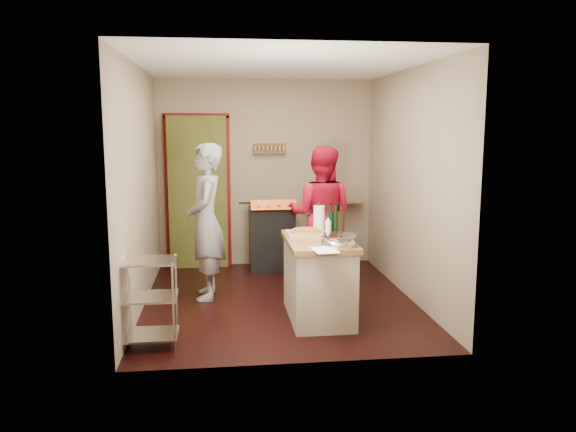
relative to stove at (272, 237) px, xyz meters
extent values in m
plane|color=black|center=(-0.05, -1.42, -0.45)|extent=(3.50, 3.50, 0.00)
cube|color=gray|center=(-0.05, 0.33, 0.85)|extent=(3.00, 0.04, 2.60)
cube|color=#565B23|center=(-1.00, 0.38, 0.60)|extent=(0.80, 0.40, 2.10)
cube|color=maroon|center=(-1.42, 0.31, 0.60)|extent=(0.06, 0.06, 2.10)
cube|color=maroon|center=(-0.58, 0.31, 0.60)|extent=(0.06, 0.06, 2.10)
cube|color=maroon|center=(-1.00, 0.31, 1.65)|extent=(0.90, 0.06, 0.06)
cube|color=brown|center=(0.00, 0.28, 1.15)|extent=(0.46, 0.09, 0.03)
cube|color=brown|center=(0.00, 0.32, 1.21)|extent=(0.46, 0.02, 0.12)
cube|color=olive|center=(0.00, 0.28, 1.21)|extent=(0.42, 0.04, 0.07)
cube|color=gray|center=(0.90, 0.23, 0.45)|extent=(0.80, 0.18, 0.04)
cube|color=black|center=(0.70, 0.23, 0.57)|extent=(0.10, 0.14, 0.22)
cube|color=gray|center=(-1.55, -1.42, 0.85)|extent=(0.04, 3.50, 2.60)
cube|color=gray|center=(1.45, -1.42, 0.85)|extent=(0.04, 3.50, 2.60)
cube|color=white|center=(-0.05, -1.42, 2.16)|extent=(3.00, 3.50, 0.02)
cube|color=black|center=(0.00, 0.01, -0.05)|extent=(0.60, 0.55, 0.80)
cube|color=black|center=(0.00, 0.01, 0.38)|extent=(0.60, 0.55, 0.06)
cube|color=#963E15|center=(0.00, -0.27, 0.47)|extent=(0.60, 0.15, 0.17)
cylinder|color=black|center=(-0.15, 0.14, 0.46)|extent=(0.26, 0.26, 0.05)
cylinder|color=silver|center=(-1.55, -2.80, -0.05)|extent=(0.02, 0.02, 0.80)
cylinder|color=silver|center=(-1.11, -2.80, -0.05)|extent=(0.02, 0.02, 0.80)
cylinder|color=silver|center=(-1.55, -2.44, -0.05)|extent=(0.02, 0.02, 0.80)
cylinder|color=silver|center=(-1.11, -2.44, -0.05)|extent=(0.02, 0.02, 0.80)
cube|color=silver|center=(-1.33, -2.62, -0.35)|extent=(0.48, 0.40, 0.02)
cube|color=silver|center=(-1.33, -2.62, 0.00)|extent=(0.48, 0.40, 0.02)
cube|color=silver|center=(-1.33, -2.62, 0.33)|extent=(0.48, 0.40, 0.02)
cube|color=beige|center=(0.29, -2.07, -0.06)|extent=(0.59, 1.04, 0.77)
cube|color=olive|center=(0.29, -2.07, 0.35)|extent=(0.65, 1.10, 0.05)
cube|color=#CFB37E|center=(0.20, -1.84, 0.39)|extent=(0.40, 0.40, 0.02)
cylinder|color=#DD8645|center=(0.20, -1.84, 0.42)|extent=(0.32, 0.32, 0.02)
ellipsoid|color=silver|center=(0.41, -2.43, 0.43)|extent=(0.35, 0.35, 0.11)
cylinder|color=white|center=(0.36, -1.67, 0.52)|extent=(0.12, 0.12, 0.28)
cylinder|color=silver|center=(0.40, -2.01, 0.46)|extent=(0.06, 0.06, 0.17)
cube|color=white|center=(0.26, -2.60, 0.38)|extent=(0.24, 0.32, 0.00)
cylinder|color=black|center=(0.54, -1.69, 0.53)|extent=(0.08, 0.08, 0.31)
cylinder|color=black|center=(0.59, -1.75, 0.53)|extent=(0.08, 0.08, 0.31)
cylinder|color=black|center=(0.48, -1.70, 0.53)|extent=(0.08, 0.08, 0.31)
imported|color=silver|center=(-0.86, -1.23, 0.44)|extent=(0.44, 0.66, 1.77)
imported|color=red|center=(0.56, -0.69, 0.41)|extent=(1.01, 0.91, 1.71)
camera|label=1|loc=(-0.68, -7.55, 1.49)|focal=35.00mm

